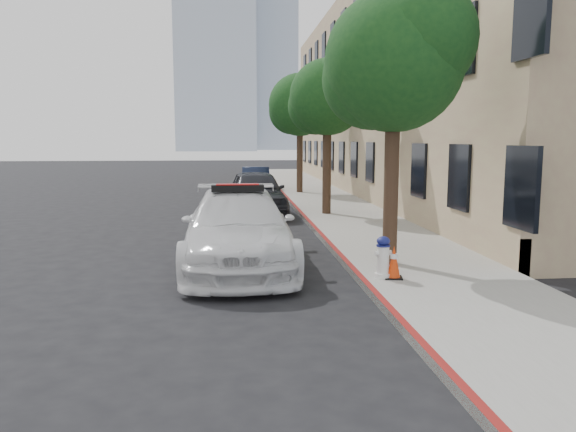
{
  "coord_description": "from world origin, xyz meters",
  "views": [
    {
      "loc": [
        -0.31,
        -13.21,
        2.72
      ],
      "look_at": [
        0.9,
        -0.75,
        1.0
      ],
      "focal_mm": 35.0,
      "sensor_mm": 36.0,
      "label": 1
    }
  ],
  "objects_px": {
    "traffic_cone": "(394,262)",
    "police_car": "(238,229)",
    "parked_car_mid": "(256,192)",
    "fire_hydrant": "(383,258)",
    "parked_car_far": "(256,180)"
  },
  "relations": [
    {
      "from": "parked_car_mid",
      "to": "parked_car_far",
      "type": "distance_m",
      "value": 8.43
    },
    {
      "from": "parked_car_far",
      "to": "traffic_cone",
      "type": "distance_m",
      "value": 18.85
    },
    {
      "from": "traffic_cone",
      "to": "police_car",
      "type": "bearing_deg",
      "value": 146.38
    },
    {
      "from": "parked_car_mid",
      "to": "traffic_cone",
      "type": "height_order",
      "value": "parked_car_mid"
    },
    {
      "from": "parked_car_far",
      "to": "fire_hydrant",
      "type": "relative_size",
      "value": 5.02
    },
    {
      "from": "police_car",
      "to": "traffic_cone",
      "type": "height_order",
      "value": "police_car"
    },
    {
      "from": "police_car",
      "to": "parked_car_mid",
      "type": "height_order",
      "value": "police_car"
    },
    {
      "from": "parked_car_mid",
      "to": "fire_hydrant",
      "type": "xyz_separation_m",
      "value": [
        1.94,
        -10.29,
        -0.27
      ]
    },
    {
      "from": "parked_car_mid",
      "to": "parked_car_far",
      "type": "height_order",
      "value": "parked_car_mid"
    },
    {
      "from": "parked_car_far",
      "to": "traffic_cone",
      "type": "bearing_deg",
      "value": -82.98
    },
    {
      "from": "traffic_cone",
      "to": "parked_car_mid",
      "type": "bearing_deg",
      "value": 101.69
    },
    {
      "from": "fire_hydrant",
      "to": "traffic_cone",
      "type": "relative_size",
      "value": 1.28
    },
    {
      "from": "parked_car_mid",
      "to": "traffic_cone",
      "type": "distance_m",
      "value": 10.56
    },
    {
      "from": "parked_car_mid",
      "to": "police_car",
      "type": "bearing_deg",
      "value": -98.43
    },
    {
      "from": "parked_car_mid",
      "to": "fire_hydrant",
      "type": "height_order",
      "value": "parked_car_mid"
    }
  ]
}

